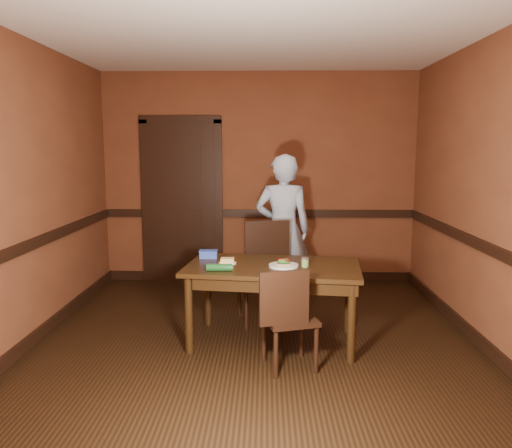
{
  "coord_description": "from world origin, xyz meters",
  "views": [
    {
      "loc": [
        0.09,
        -4.2,
        1.75
      ],
      "look_at": [
        0.0,
        0.35,
        1.05
      ],
      "focal_mm": 35.0,
      "sensor_mm": 36.0,
      "label": 1
    }
  ],
  "objects_px": {
    "sandwich_plate": "(284,264)",
    "cheese_saucer": "(227,261)",
    "dining_table": "(273,304)",
    "person": "(283,230)",
    "chair_far": "(263,273)",
    "chair_near": "(290,317)",
    "food_tub": "(208,254)",
    "sauce_jar": "(305,262)"
  },
  "relations": [
    {
      "from": "sandwich_plate",
      "to": "cheese_saucer",
      "type": "xyz_separation_m",
      "value": [
        -0.5,
        0.11,
        0.0
      ]
    },
    {
      "from": "dining_table",
      "to": "person",
      "type": "distance_m",
      "value": 1.26
    },
    {
      "from": "person",
      "to": "dining_table",
      "type": "bearing_deg",
      "value": 84.58
    },
    {
      "from": "chair_far",
      "to": "sandwich_plate",
      "type": "bearing_deg",
      "value": -84.74
    },
    {
      "from": "chair_near",
      "to": "food_tub",
      "type": "bearing_deg",
      "value": -63.84
    },
    {
      "from": "person",
      "to": "sandwich_plate",
      "type": "distance_m",
      "value": 1.23
    },
    {
      "from": "chair_near",
      "to": "cheese_saucer",
      "type": "bearing_deg",
      "value": -63.34
    },
    {
      "from": "person",
      "to": "sandwich_plate",
      "type": "relative_size",
      "value": 6.45
    },
    {
      "from": "person",
      "to": "sauce_jar",
      "type": "bearing_deg",
      "value": 97.88
    },
    {
      "from": "chair_far",
      "to": "sandwich_plate",
      "type": "height_order",
      "value": "chair_far"
    },
    {
      "from": "chair_near",
      "to": "sandwich_plate",
      "type": "distance_m",
      "value": 0.56
    },
    {
      "from": "dining_table",
      "to": "person",
      "type": "xyz_separation_m",
      "value": [
        0.12,
        1.16,
        0.48
      ]
    },
    {
      "from": "dining_table",
      "to": "sauce_jar",
      "type": "bearing_deg",
      "value": -6.08
    },
    {
      "from": "food_tub",
      "to": "cheese_saucer",
      "type": "bearing_deg",
      "value": -51.01
    },
    {
      "from": "chair_near",
      "to": "sandwich_plate",
      "type": "relative_size",
      "value": 3.21
    },
    {
      "from": "person",
      "to": "sauce_jar",
      "type": "height_order",
      "value": "person"
    },
    {
      "from": "person",
      "to": "sauce_jar",
      "type": "distance_m",
      "value": 1.24
    },
    {
      "from": "dining_table",
      "to": "food_tub",
      "type": "bearing_deg",
      "value": 162.85
    },
    {
      "from": "dining_table",
      "to": "cheese_saucer",
      "type": "distance_m",
      "value": 0.56
    },
    {
      "from": "person",
      "to": "chair_far",
      "type": "bearing_deg",
      "value": 71.48
    },
    {
      "from": "chair_near",
      "to": "sauce_jar",
      "type": "height_order",
      "value": "chair_near"
    },
    {
      "from": "chair_near",
      "to": "sandwich_plate",
      "type": "height_order",
      "value": "chair_near"
    },
    {
      "from": "sauce_jar",
      "to": "sandwich_plate",
      "type": "bearing_deg",
      "value": 178.31
    },
    {
      "from": "chair_far",
      "to": "cheese_saucer",
      "type": "bearing_deg",
      "value": -135.58
    },
    {
      "from": "cheese_saucer",
      "to": "food_tub",
      "type": "height_order",
      "value": "food_tub"
    },
    {
      "from": "chair_near",
      "to": "sandwich_plate",
      "type": "xyz_separation_m",
      "value": [
        -0.03,
        0.46,
        0.32
      ]
    },
    {
      "from": "dining_table",
      "to": "cheese_saucer",
      "type": "height_order",
      "value": "cheese_saucer"
    },
    {
      "from": "chair_far",
      "to": "chair_near",
      "type": "bearing_deg",
      "value": -90.52
    },
    {
      "from": "chair_near",
      "to": "food_tub",
      "type": "relative_size",
      "value": 4.74
    },
    {
      "from": "sandwich_plate",
      "to": "food_tub",
      "type": "distance_m",
      "value": 0.77
    },
    {
      "from": "food_tub",
      "to": "dining_table",
      "type": "bearing_deg",
      "value": -26.47
    },
    {
      "from": "sandwich_plate",
      "to": "cheese_saucer",
      "type": "height_order",
      "value": "sandwich_plate"
    },
    {
      "from": "sandwich_plate",
      "to": "chair_far",
      "type": "bearing_deg",
      "value": 107.68
    },
    {
      "from": "chair_far",
      "to": "chair_near",
      "type": "relative_size",
      "value": 1.2
    },
    {
      "from": "sandwich_plate",
      "to": "cheese_saucer",
      "type": "relative_size",
      "value": 1.63
    },
    {
      "from": "dining_table",
      "to": "chair_near",
      "type": "xyz_separation_m",
      "value": [
        0.13,
        -0.52,
        0.06
      ]
    },
    {
      "from": "sandwich_plate",
      "to": "cheese_saucer",
      "type": "distance_m",
      "value": 0.51
    },
    {
      "from": "sauce_jar",
      "to": "chair_far",
      "type": "bearing_deg",
      "value": 122.32
    },
    {
      "from": "sauce_jar",
      "to": "food_tub",
      "type": "bearing_deg",
      "value": 159.22
    },
    {
      "from": "sauce_jar",
      "to": "person",
      "type": "bearing_deg",
      "value": 97.23
    },
    {
      "from": "food_tub",
      "to": "sauce_jar",
      "type": "bearing_deg",
      "value": -23.15
    },
    {
      "from": "dining_table",
      "to": "chair_near",
      "type": "height_order",
      "value": "chair_near"
    }
  ]
}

